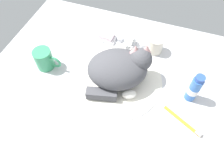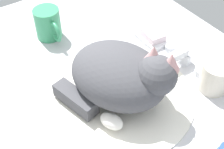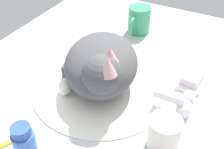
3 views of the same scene
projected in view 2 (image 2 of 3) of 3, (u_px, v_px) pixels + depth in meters
ground_plane at (118, 100)px, 77.46cm from camera, size 110.00×82.50×3.00cm
sink_basin at (118, 95)px, 76.08cm from camera, size 37.36×37.36×0.93cm
faucet at (182, 58)px, 83.28cm from camera, size 14.62×9.10×5.18cm
cat at (123, 76)px, 70.40cm from camera, size 28.58×26.28×15.98cm
coffee_mug at (48, 24)px, 90.29cm from camera, size 11.79×7.54×9.11cm
rinse_cup at (215, 78)px, 75.65cm from camera, size 6.88×6.88×7.62cm
soap_dish at (152, 39)px, 91.50cm from camera, size 9.00×6.40×1.20cm
soap_bar at (153, 35)px, 90.33cm from camera, size 7.11×5.44×2.13cm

